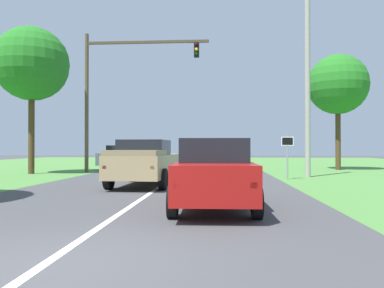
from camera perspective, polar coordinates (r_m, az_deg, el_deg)
The scene contains 10 objects.
ground_plane at distance 16.13m, azimuth -4.51°, elevation -6.11°, with size 120.00×120.00×0.00m, color #424244.
lane_centre_stripe at distance 5.64m, azimuth -21.75°, elevation -16.65°, with size 0.16×39.63×0.01m, color white.
red_suv_near at distance 10.23m, azimuth 3.22°, elevation -3.99°, with size 2.17×4.98×1.79m.
pickup_truck_lead at distance 16.14m, azimuth -6.87°, elevation -2.64°, with size 2.50×5.58×1.88m.
traffic_light at distance 25.30m, azimuth -11.06°, elevation 9.06°, with size 7.89×0.40×8.81m.
keep_moving_sign at distance 19.67m, azimuth 13.82°, elevation -0.91°, with size 0.60×0.09×2.23m.
oak_tree_right at distance 29.40m, azimuth 20.63°, elevation 8.14°, with size 4.19×4.19×8.11m.
crossing_suv_far at distance 27.49m, azimuth -8.91°, elevation -1.89°, with size 4.67×2.16×1.72m.
utility_pole_right at distance 21.85m, azimuth 16.61°, elevation 8.78°, with size 0.28×0.28×10.19m, color #9E998E.
extra_tree_1 at distance 25.55m, azimuth -22.48°, elevation 10.76°, with size 4.40×4.40×8.78m.
Camera 1 is at (2.34, -5.07, 1.57)m, focal length 36.33 mm.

